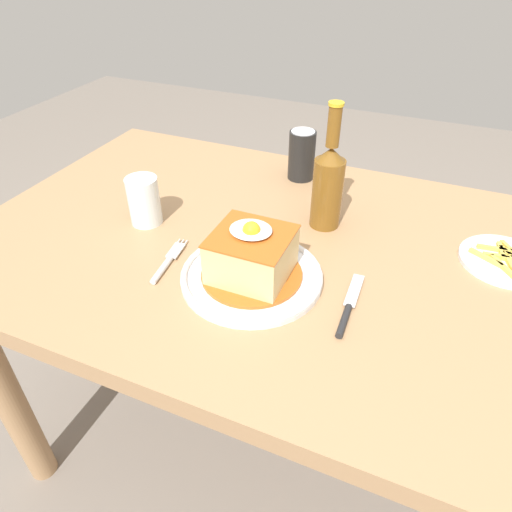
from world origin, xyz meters
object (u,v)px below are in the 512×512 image
object	(u,v)px
main_plate	(252,275)
fork	(166,263)
knife	(347,312)
soda_can	(302,155)
beer_bottle_amber	(329,183)
drinking_glass	(145,204)
side_plate_fries	(505,260)

from	to	relation	value
main_plate	fork	world-z (taller)	main_plate
knife	soda_can	size ratio (longest dim) A/B	1.33
knife	beer_bottle_amber	world-z (taller)	beer_bottle_amber
soda_can	drinking_glass	size ratio (longest dim) A/B	1.18
knife	soda_can	distance (m)	0.51
fork	knife	bearing A→B (deg)	0.88
main_plate	drinking_glass	xyz separation A→B (m)	(-0.29, 0.09, 0.04)
soda_can	drinking_glass	world-z (taller)	soda_can
main_plate	knife	world-z (taller)	main_plate
soda_can	beer_bottle_amber	size ratio (longest dim) A/B	0.47
main_plate	soda_can	bearing A→B (deg)	96.56
soda_can	fork	bearing A→B (deg)	-104.60
main_plate	knife	distance (m)	0.19
beer_bottle_amber	side_plate_fries	distance (m)	0.37
knife	side_plate_fries	bearing A→B (deg)	46.67
soda_can	drinking_glass	bearing A→B (deg)	-125.99
main_plate	soda_can	distance (m)	0.43
fork	soda_can	distance (m)	0.47
main_plate	fork	xyz separation A→B (m)	(-0.17, -0.03, -0.00)
beer_bottle_amber	side_plate_fries	size ratio (longest dim) A/B	1.56
beer_bottle_amber	knife	bearing A→B (deg)	-66.04
knife	soda_can	xyz separation A→B (m)	(-0.23, 0.45, 0.06)
fork	soda_can	size ratio (longest dim) A/B	1.14
main_plate	beer_bottle_amber	bearing A→B (deg)	73.21
fork	side_plate_fries	size ratio (longest dim) A/B	0.83
main_plate	drinking_glass	bearing A→B (deg)	162.38
fork	side_plate_fries	distance (m)	0.65
side_plate_fries	beer_bottle_amber	bearing A→B (deg)	-179.33
fork	soda_can	bearing A→B (deg)	75.40
fork	beer_bottle_amber	distance (m)	0.37
main_plate	side_plate_fries	bearing A→B (deg)	29.00
soda_can	side_plate_fries	xyz separation A→B (m)	(0.48, -0.19, -0.06)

